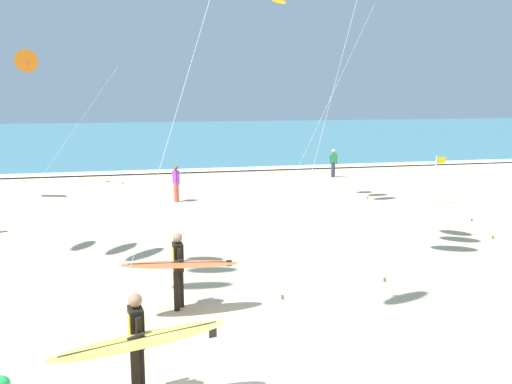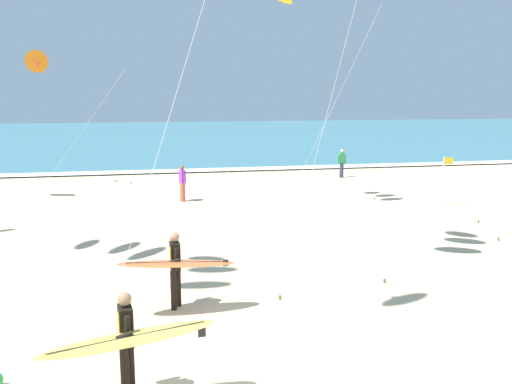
% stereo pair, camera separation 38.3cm
% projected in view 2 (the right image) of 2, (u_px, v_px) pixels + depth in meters
% --- Properties ---
extents(ground_plane, '(160.00, 160.00, 0.00)m').
position_uv_depth(ground_plane, '(269.00, 348.00, 10.05)').
color(ground_plane, '#D1BA8E').
extents(ocean_water, '(160.00, 60.00, 0.08)m').
position_uv_depth(ocean_water, '(164.00, 135.00, 61.44)').
color(ocean_water, teal).
rests_on(ocean_water, ground).
extents(shoreline_foam, '(160.00, 1.49, 0.01)m').
position_uv_depth(shoreline_foam, '(182.00, 171.00, 32.79)').
color(shoreline_foam, white).
rests_on(shoreline_foam, ocean_water).
extents(surfer_lead, '(2.50, 0.98, 1.71)m').
position_uv_depth(surfer_lead, '(176.00, 264.00, 11.56)').
color(surfer_lead, black).
rests_on(surfer_lead, ground).
extents(surfer_trailing, '(2.63, 1.08, 1.71)m').
position_uv_depth(surfer_trailing, '(128.00, 339.00, 8.04)').
color(surfer_trailing, black).
rests_on(surfer_trailing, ground).
extents(kite_delta_amber_high, '(4.86, 0.40, 6.77)m').
position_uv_depth(kite_delta_amber_high, '(37.00, 62.00, 26.68)').
color(kite_delta_amber_high, orange).
rests_on(kite_delta_amber_high, ground).
extents(bystander_purple_top, '(0.29, 0.47, 1.59)m').
position_uv_depth(bystander_purple_top, '(182.00, 183.00, 23.65)').
color(bystander_purple_top, '#D8593F').
rests_on(bystander_purple_top, ground).
extents(bystander_green_top, '(0.50, 0.22, 1.59)m').
position_uv_depth(bystander_green_top, '(342.00, 163.00, 30.50)').
color(bystander_green_top, '#2D334C').
rests_on(bystander_green_top, ground).
extents(lifeguard_flag, '(0.45, 0.05, 2.10)m').
position_uv_depth(lifeguard_flag, '(444.00, 176.00, 22.58)').
color(lifeguard_flag, silver).
rests_on(lifeguard_flag, ground).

